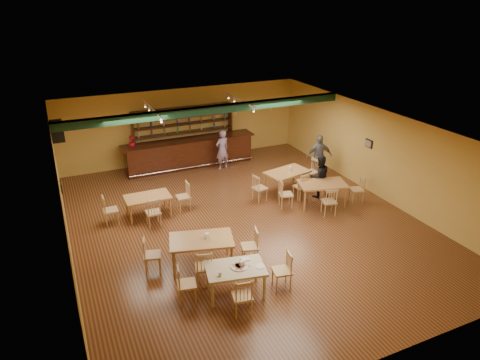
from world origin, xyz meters
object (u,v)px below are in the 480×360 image
dining_table_a (148,206)px  patron_right_a (319,176)px  near_table (235,281)px  dining_table_b (287,181)px  patron_bar (222,150)px  dining_table_d (322,194)px  bar_counter (190,153)px  dining_table_c (202,252)px

dining_table_a → patron_right_a: (5.68, -0.97, 0.40)m
near_table → patron_right_a: 5.99m
dining_table_b → dining_table_a: bearing=166.3°
patron_bar → patron_right_a: patron_bar is taller
dining_table_d → patron_bar: (-1.81, 4.27, 0.42)m
bar_counter → patron_right_a: bearing=-55.2°
dining_table_d → near_table: bearing=-129.9°
patron_right_a → near_table: bearing=45.8°
bar_counter → dining_table_a: (-2.53, -3.57, -0.22)m
dining_table_a → near_table: (0.95, -4.62, 0.02)m
dining_table_a → dining_table_c: (0.62, -3.24, 0.05)m
bar_counter → patron_right_a: size_ratio=3.61×
patron_bar → near_table: bearing=55.8°
bar_counter → patron_right_a: patron_right_a is taller
dining_table_b → dining_table_d: 1.47m
dining_table_b → patron_bar: 3.20m
dining_table_b → patron_right_a: (0.80, -0.80, 0.36)m
dining_table_a → near_table: bearing=-78.2°
patron_bar → dining_table_c: bearing=49.1°
dining_table_c → patron_bar: 6.70m
dining_table_b → patron_right_a: size_ratio=1.02×
dining_table_c → patron_bar: (3.00, 5.98, 0.41)m
dining_table_a → patron_right_a: patron_right_a is taller
dining_table_a → dining_table_c: bearing=-79.0°
dining_table_a → dining_table_d: dining_table_d is taller
near_table → patron_bar: patron_bar is taller
dining_table_c → near_table: dining_table_c is taller
bar_counter → dining_table_b: 4.42m
dining_table_b → patron_bar: bearing=101.7°
dining_table_b → near_table: (-3.93, -4.45, -0.02)m
dining_table_b → dining_table_d: dining_table_d is taller
patron_right_a → bar_counter: bearing=-47.1°
bar_counter → dining_table_d: bar_counter is taller
near_table → patron_bar: (2.67, 7.36, 0.44)m
dining_table_a → dining_table_b: (4.88, -0.17, 0.04)m
dining_table_d → near_table: (-4.47, -3.09, -0.02)m
dining_table_c → patron_right_a: bearing=39.1°
dining_table_a → patron_bar: size_ratio=0.86×
dining_table_a → near_table: near_table is taller
dining_table_a → near_table: size_ratio=1.02×
dining_table_c → patron_right_a: size_ratio=1.07×
dining_table_d → patron_right_a: size_ratio=1.03×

